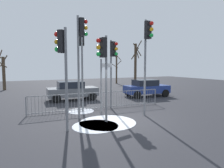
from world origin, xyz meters
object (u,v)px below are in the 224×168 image
Objects in this scene: traffic_light_foreground_right at (63,56)px; bare_tree_centre at (136,63)px; car_blue_mid at (146,88)px; bare_tree_right at (3,71)px; traffic_light_rear_left at (147,46)px; traffic_light_foreground_left at (81,51)px; traffic_light_mid_right at (81,45)px; traffic_light_rear_right at (113,59)px; traffic_light_mid_left at (103,59)px; car_grey_near at (72,90)px; direction_sign_post at (102,83)px; bare_tree_left at (116,68)px.

bare_tree_centre is at bearing 5.72° from traffic_light_foreground_right.
bare_tree_right is at bearing 142.55° from car_blue_mid.
traffic_light_rear_left is at bearing -120.29° from car_blue_mid.
bare_tree_right is (-4.67, 13.51, -1.45)m from traffic_light_foreground_left.
traffic_light_rear_right is at bearing 115.69° from traffic_light_mid_right.
traffic_light_mid_left is at bearing 30.16° from traffic_light_rear_right.
traffic_light_rear_right is at bearing -2.95° from traffic_light_foreground_left.
car_grey_near is at bearing 166.39° from traffic_light_mid_right.
traffic_light_foreground_right is 1.38× the size of direction_sign_post.
traffic_light_foreground_right is at bearing -79.96° from bare_tree_right.
traffic_light_foreground_right reaches higher than car_grey_near.
car_blue_mid is 8.70m from bare_tree_centre.
traffic_light_foreground_right is at bearing -42.49° from traffic_light_mid_right.
car_grey_near is (-2.34, 6.59, -2.94)m from traffic_light_rear_left.
car_grey_near is at bearing -10.49° from traffic_light_mid_left.
traffic_light_rear_left is at bearing 69.85° from traffic_light_mid_right.
bare_tree_left is at bearing -123.11° from traffic_light_rear_left.
traffic_light_rear_left reaches higher than bare_tree_left.
traffic_light_mid_right is at bearing 3.77° from traffic_light_rear_right.
traffic_light_foreground_right is 21.94m from bare_tree_left.
car_blue_mid is at bearing -136.22° from traffic_light_rear_left.
direction_sign_post is 0.79× the size of car_grey_near.
bare_tree_centre is (9.63, 11.73, 1.27)m from direction_sign_post.
traffic_light_foreground_right is (-1.73, -3.09, -0.45)m from traffic_light_foreground_left.
traffic_light_mid_left is 0.80× the size of traffic_light_rear_left.
bare_tree_right is (-2.94, 16.60, -1.00)m from traffic_light_foreground_right.
direction_sign_post reaches higher than car_blue_mid.
traffic_light_foreground_left is 2.29m from direction_sign_post.
bare_tree_centre is at bearing -45.85° from traffic_light_mid_left.
bare_tree_right is (-5.48, 14.65, 0.36)m from direction_sign_post.
traffic_light_mid_left is (0.20, -2.74, -0.54)m from traffic_light_foreground_left.
traffic_light_foreground_right is at bearing -131.66° from bare_tree_centre.
traffic_light_mid_left is 2.70m from traffic_light_rear_left.
traffic_light_mid_right is 0.87× the size of bare_tree_centre.
traffic_light_mid_right reaches higher than traffic_light_rear_right.
traffic_light_mid_left is 7.17m from car_grey_near.
traffic_light_foreground_left is at bearing -134.59° from bare_tree_centre.
car_blue_mid is (7.24, 4.57, -2.97)m from traffic_light_mid_right.
traffic_light_mid_right is 1.01× the size of traffic_light_rear_left.
traffic_light_rear_left is at bearing -40.01° from traffic_light_foreground_left.
traffic_light_mid_right is 9.06m from car_blue_mid.
direction_sign_post is at bearing -69.50° from bare_tree_right.
traffic_light_foreground_right is at bearing -155.86° from direction_sign_post.
traffic_light_foreground_right is 0.72× the size of bare_tree_centre.
bare_tree_left is 1.13× the size of bare_tree_right.
car_blue_mid is 12.87m from bare_tree_left.
bare_tree_left reaches higher than car_blue_mid.
traffic_light_rear_right is 0.85× the size of bare_tree_left.
traffic_light_mid_right reaches higher than traffic_light_rear_left.
traffic_light_foreground_right is 0.84× the size of bare_tree_left.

